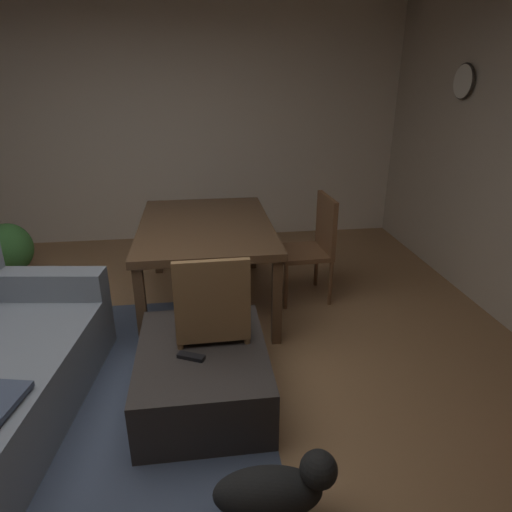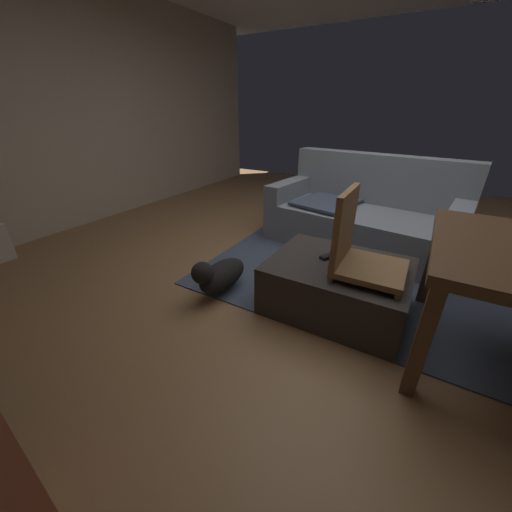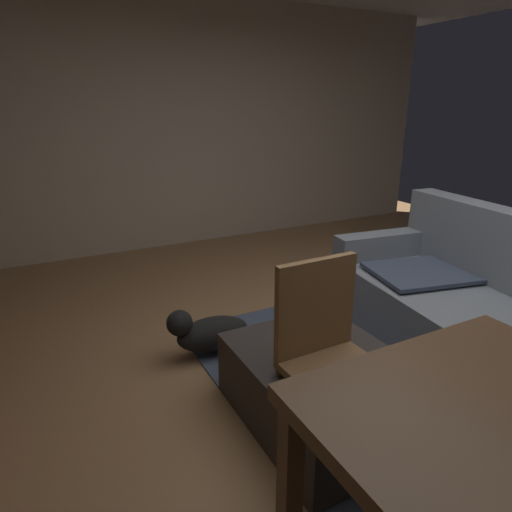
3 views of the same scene
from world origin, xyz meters
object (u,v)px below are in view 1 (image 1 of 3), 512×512
(dining_chair_west, at_px, (212,315))
(wall_clock, at_px, (464,81))
(potted_plant, at_px, (9,250))
(dining_table, at_px, (206,231))
(small_dog, at_px, (276,489))
(tv_remote, at_px, (191,357))
(ottoman_coffee_table, at_px, (203,374))
(dining_chair_south, at_px, (313,242))

(dining_chair_west, relative_size, wall_clock, 3.01)
(potted_plant, bearing_deg, dining_table, -107.66)
(dining_table, xyz_separation_m, small_dog, (-2.15, -0.23, -0.48))
(tv_remote, relative_size, small_dog, 0.29)
(wall_clock, bearing_deg, potted_plant, 87.08)
(ottoman_coffee_table, height_order, small_dog, ottoman_coffee_table)
(ottoman_coffee_table, bearing_deg, wall_clock, -55.25)
(dining_chair_south, distance_m, dining_chair_west, 1.50)
(tv_remote, xyz_separation_m, wall_clock, (1.76, -2.46, 1.44))
(tv_remote, relative_size, dining_table, 0.10)
(dining_chair_west, xyz_separation_m, small_dog, (-0.98, -0.23, -0.34))
(small_dog, bearing_deg, dining_table, 6.10)
(dining_chair_west, distance_m, small_dog, 1.07)
(dining_chair_south, relative_size, small_dog, 1.66)
(potted_plant, distance_m, wall_clock, 4.42)
(ottoman_coffee_table, distance_m, dining_table, 1.38)
(dining_chair_south, bearing_deg, dining_chair_west, 141.48)
(dining_chair_west, bearing_deg, tv_remote, 148.48)
(wall_clock, bearing_deg, small_dog, 140.28)
(dining_table, bearing_deg, dining_chair_west, -179.92)
(ottoman_coffee_table, relative_size, small_dog, 1.75)
(dining_chair_south, bearing_deg, small_dog, 161.87)
(tv_remote, relative_size, potted_plant, 0.26)
(small_dog, bearing_deg, wall_clock, -39.72)
(ottoman_coffee_table, relative_size, tv_remote, 6.12)
(dining_chair_south, distance_m, potted_plant, 2.83)
(ottoman_coffee_table, height_order, dining_chair_west, dining_chair_west)
(tv_remote, xyz_separation_m, dining_chair_west, (0.22, -0.14, 0.14))
(tv_remote, xyz_separation_m, dining_chair_south, (1.40, -1.07, 0.14))
(dining_chair_west, relative_size, potted_plant, 1.51)
(tv_remote, height_order, wall_clock, wall_clock)
(small_dog, xyz_separation_m, wall_clock, (2.52, -2.10, 1.65))
(potted_plant, xyz_separation_m, wall_clock, (-0.21, -4.16, 1.47))
(potted_plant, height_order, small_dog, potted_plant)
(dining_table, relative_size, small_dog, 2.78)
(dining_table, bearing_deg, tv_remote, 174.51)
(dining_table, xyz_separation_m, dining_chair_south, (0.00, -0.94, -0.14))
(tv_remote, height_order, small_dog, tv_remote)
(tv_remote, relative_size, wall_clock, 0.52)
(tv_remote, distance_m, small_dog, 0.87)
(dining_table, bearing_deg, ottoman_coffee_table, 176.85)
(dining_table, bearing_deg, dining_chair_south, -89.72)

